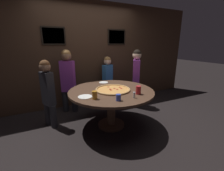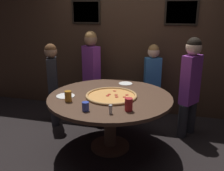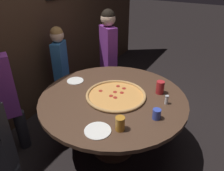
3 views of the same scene
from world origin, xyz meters
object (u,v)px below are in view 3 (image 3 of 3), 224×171
object	(u,v)px
giant_pizza	(116,95)
drink_cup_centre_back	(120,124)
drink_cup_beside_pizza	(160,87)
condiment_shaker	(167,100)
white_plate_far_back	(98,131)
diner_far_right	(108,51)
dining_table	(113,107)
drink_cup_near_right	(157,114)
diner_side_left	(0,91)
white_plate_left_side	(75,81)
diner_far_left	(60,64)

from	to	relation	value
giant_pizza	drink_cup_centre_back	xyz separation A→B (m)	(-0.46, -0.29, 0.05)
drink_cup_beside_pizza	condiment_shaker	size ratio (longest dim) A/B	1.48
condiment_shaker	drink_cup_centre_back	bearing A→B (deg)	159.07
white_plate_far_back	drink_cup_beside_pizza	bearing A→B (deg)	-16.22
white_plate_far_back	diner_far_right	distance (m)	1.74
white_plate_far_back	condiment_shaker	size ratio (longest dim) A/B	2.41
dining_table	drink_cup_near_right	world-z (taller)	drink_cup_near_right
giant_pizza	diner_side_left	distance (m)	1.23
drink_cup_centre_back	drink_cup_beside_pizza	world-z (taller)	drink_cup_beside_pizza
dining_table	white_plate_left_side	world-z (taller)	white_plate_left_side
drink_cup_beside_pizza	white_plate_left_side	distance (m)	1.02
white_plate_far_back	drink_cup_near_right	bearing A→B (deg)	-42.19
giant_pizza	white_plate_left_side	world-z (taller)	giant_pizza
drink_cup_centre_back	diner_far_right	size ratio (longest dim) A/B	0.09
dining_table	drink_cup_beside_pizza	distance (m)	0.56
dining_table	diner_side_left	xyz separation A→B (m)	(-0.61, 1.02, 0.22)
diner_side_left	giant_pizza	bearing A→B (deg)	152.12
dining_table	diner_far_left	world-z (taller)	diner_far_left
dining_table	diner_far_right	size ratio (longest dim) A/B	1.10
giant_pizza	drink_cup_beside_pizza	bearing A→B (deg)	-52.41
dining_table	giant_pizza	world-z (taller)	giant_pizza
giant_pizza	white_plate_left_side	xyz separation A→B (m)	(0.06, 0.60, -0.01)
drink_cup_near_right	diner_side_left	distance (m)	1.63
drink_cup_beside_pizza	drink_cup_near_right	bearing A→B (deg)	-164.66
giant_pizza	drink_cup_beside_pizza	distance (m)	0.49
drink_cup_near_right	diner_far_left	size ratio (longest dim) A/B	0.08
diner_side_left	drink_cup_beside_pizza	bearing A→B (deg)	153.92
diner_far_right	diner_far_left	xyz separation A→B (m)	(-0.58, 0.47, -0.10)
dining_table	white_plate_far_back	world-z (taller)	white_plate_far_back
drink_cup_beside_pizza	diner_side_left	distance (m)	1.71
diner_side_left	white_plate_left_side	bearing A→B (deg)	178.03
drink_cup_centre_back	white_plate_left_side	size ratio (longest dim) A/B	0.64
diner_side_left	diner_far_right	world-z (taller)	diner_side_left
diner_far_right	diner_side_left	bearing A→B (deg)	-70.00
condiment_shaker	diner_far_left	size ratio (longest dim) A/B	0.08
dining_table	diner_far_right	distance (m)	1.21
diner_far_right	drink_cup_near_right	bearing A→B (deg)	-10.60
diner_far_right	diner_far_left	bearing A→B (deg)	-95.71
drink_cup_centre_back	drink_cup_beside_pizza	distance (m)	0.76
dining_table	giant_pizza	distance (m)	0.15
drink_cup_centre_back	drink_cup_beside_pizza	bearing A→B (deg)	-7.20
drink_cup_centre_back	diner_far_right	xyz separation A→B (m)	(1.43, 0.96, 0.01)
diner_side_left	white_plate_far_back	bearing A→B (deg)	124.04
white_plate_left_side	diner_side_left	size ratio (longest dim) A/B	0.14
drink_cup_near_right	diner_side_left	size ratio (longest dim) A/B	0.07
drink_cup_centre_back	diner_side_left	size ratio (longest dim) A/B	0.09
drink_cup_beside_pizza	diner_far_right	size ratio (longest dim) A/B	0.10
drink_cup_beside_pizza	dining_table	bearing A→B (deg)	128.22
drink_cup_near_right	white_plate_far_back	bearing A→B (deg)	137.81
white_plate_far_back	diner_far_left	bearing A→B (deg)	52.86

